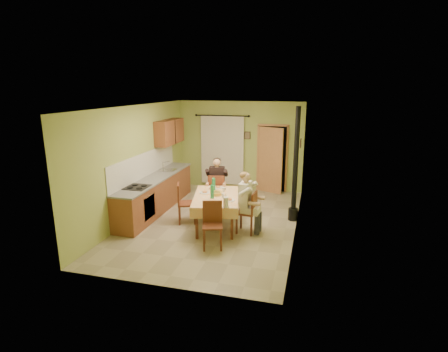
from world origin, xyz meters
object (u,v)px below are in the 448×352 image
(man_far, at_px, (217,178))
(dining_table, at_px, (216,211))
(chair_right, at_px, (247,220))
(man_right, at_px, (247,196))
(chair_far, at_px, (217,199))
(chair_near, at_px, (213,234))
(stove_flue, at_px, (295,180))
(chair_left, at_px, (186,211))

(man_far, bearing_deg, dining_table, -84.63)
(chair_right, height_order, man_right, man_right)
(dining_table, xyz_separation_m, chair_far, (-0.30, 1.10, -0.09))
(chair_near, distance_m, stove_flue, 2.59)
(chair_near, bearing_deg, dining_table, -94.43)
(chair_right, bearing_deg, chair_far, 45.06)
(man_right, bearing_deg, chair_near, 155.71)
(chair_near, height_order, man_far, man_far)
(chair_near, xyz_separation_m, stove_flue, (1.50, 1.98, 0.73))
(chair_far, distance_m, man_far, 0.59)
(dining_table, bearing_deg, chair_left, 162.57)
(chair_far, distance_m, man_right, 1.75)
(chair_left, relative_size, stove_flue, 0.35)
(chair_left, relative_size, man_right, 0.71)
(chair_far, height_order, chair_right, chair_far)
(chair_near, xyz_separation_m, man_far, (-0.54, 2.21, 0.59))
(chair_left, xyz_separation_m, man_far, (0.48, 1.05, 0.59))
(stove_flue, bearing_deg, dining_table, -153.26)
(chair_left, bearing_deg, dining_table, 64.98)
(chair_near, distance_m, man_right, 1.22)
(man_right, xyz_separation_m, stove_flue, (0.98, 1.05, 0.15))
(chair_near, relative_size, man_far, 0.69)
(chair_far, relative_size, man_far, 0.72)
(dining_table, height_order, man_right, man_right)
(man_far, bearing_deg, man_right, -60.07)
(dining_table, bearing_deg, man_right, -25.38)
(stove_flue, bearing_deg, chair_near, -127.24)
(chair_right, bearing_deg, dining_table, 82.62)
(man_right, height_order, stove_flue, stove_flue)
(dining_table, distance_m, chair_left, 0.78)
(chair_right, relative_size, chair_left, 0.97)
(chair_right, bearing_deg, man_right, 90.00)
(chair_near, xyz_separation_m, man_right, (0.52, 0.93, 0.59))
(dining_table, relative_size, man_right, 1.37)
(chair_far, relative_size, chair_right, 1.04)
(chair_left, bearing_deg, man_right, 61.00)
(chair_right, xyz_separation_m, man_far, (-1.07, 1.28, 0.59))
(chair_left, height_order, stove_flue, stove_flue)
(chair_far, distance_m, chair_left, 1.14)
(chair_near, height_order, chair_right, chair_near)
(chair_far, distance_m, chair_near, 2.26)
(dining_table, bearing_deg, man_far, 92.04)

